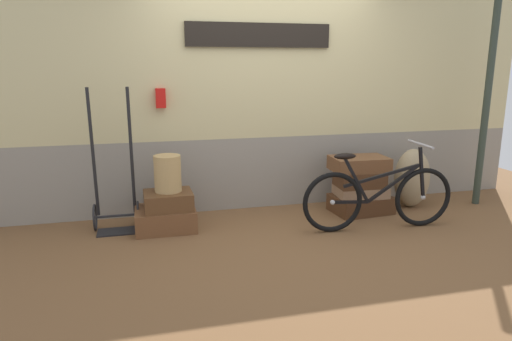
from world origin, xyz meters
TOP-DOWN VIEW (x-y plane):
  - ground at (0.00, 0.00)m, footprint 8.44×5.20m
  - station_building at (0.01, 0.85)m, footprint 6.44×0.74m
  - suitcase_0 at (-1.16, 0.28)m, footprint 0.59×0.48m
  - suitcase_1 at (-1.12, 0.26)m, footprint 0.48×0.40m
  - suitcase_2 at (1.00, 0.30)m, footprint 0.67×0.50m
  - suitcase_3 at (0.99, 0.30)m, footprint 0.57×0.43m
  - suitcase_4 at (0.97, 0.29)m, footprint 0.52×0.37m
  - suitcase_5 at (0.97, 0.32)m, footprint 0.63×0.43m
  - wicker_basket at (-1.11, 0.29)m, footprint 0.26×0.26m
  - luggage_trolley at (-1.63, 0.39)m, footprint 0.44×0.36m
  - burlap_sack at (1.66, 0.34)m, footprint 0.41×0.35m
  - bicycle at (0.91, -0.24)m, footprint 1.57×0.46m

SIDE VIEW (x-z plane):
  - ground at x=0.00m, z-range -0.06..0.00m
  - suitcase_2 at x=1.00m, z-range 0.00..0.19m
  - suitcase_0 at x=-1.16m, z-range 0.00..0.22m
  - suitcase_3 at x=0.99m, z-range 0.19..0.30m
  - suitcase_1 at x=-1.12m, z-range 0.22..0.39m
  - bicycle at x=0.91m, z-range -0.10..0.77m
  - burlap_sack at x=1.66m, z-range 0.00..0.68m
  - luggage_trolley at x=-1.63m, z-range -0.37..1.05m
  - suitcase_4 at x=0.97m, z-range 0.30..0.48m
  - suitcase_5 at x=0.97m, z-range 0.48..0.63m
  - wicker_basket at x=-1.11m, z-range 0.39..0.75m
  - station_building at x=0.01m, z-range 0.00..2.60m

